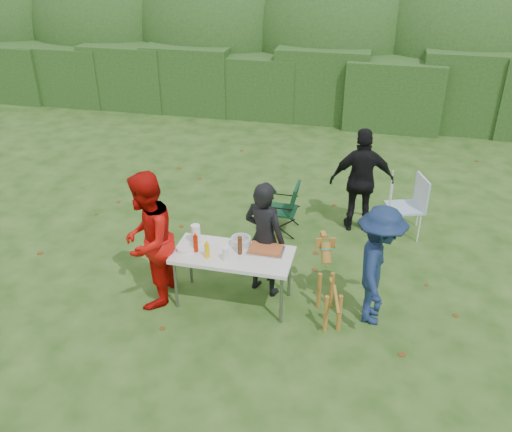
% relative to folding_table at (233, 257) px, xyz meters
% --- Properties ---
extents(ground, '(80.00, 80.00, 0.00)m').
position_rel_folding_table_xyz_m(ground, '(0.15, -0.30, -0.69)').
color(ground, '#1E4211').
extents(hedge_row, '(22.00, 1.40, 1.70)m').
position_rel_folding_table_xyz_m(hedge_row, '(0.15, 7.70, 0.16)').
color(hedge_row, '#23471C').
rests_on(hedge_row, ground).
extents(shrub_backdrop, '(20.00, 2.60, 3.20)m').
position_rel_folding_table_xyz_m(shrub_backdrop, '(0.15, 9.30, 0.91)').
color(shrub_backdrop, '#3D6628').
rests_on(shrub_backdrop, ground).
extents(folding_table, '(1.50, 0.70, 0.74)m').
position_rel_folding_table_xyz_m(folding_table, '(0.00, 0.00, 0.00)').
color(folding_table, silver).
rests_on(folding_table, ground).
extents(person_cook, '(0.68, 0.56, 1.60)m').
position_rel_folding_table_xyz_m(person_cook, '(0.33, 0.34, 0.11)').
color(person_cook, black).
rests_on(person_cook, ground).
extents(person_red_jacket, '(0.75, 0.93, 1.81)m').
position_rel_folding_table_xyz_m(person_red_jacket, '(-1.04, -0.21, 0.22)').
color(person_red_jacket, '#B80D08').
rests_on(person_red_jacket, ground).
extents(person_black_puffy, '(1.05, 0.59, 1.69)m').
position_rel_folding_table_xyz_m(person_black_puffy, '(1.44, 2.31, 0.16)').
color(person_black_puffy, black).
rests_on(person_black_puffy, ground).
extents(child, '(0.58, 1.01, 1.56)m').
position_rel_folding_table_xyz_m(child, '(1.78, 0.07, 0.09)').
color(child, '#14254A').
rests_on(child, ground).
extents(dog, '(0.64, 1.00, 0.89)m').
position_rel_folding_table_xyz_m(dog, '(1.24, -0.06, -0.24)').
color(dog, olive).
rests_on(dog, ground).
extents(camping_chair, '(0.53, 0.53, 0.84)m').
position_rel_folding_table_xyz_m(camping_chair, '(0.25, 1.95, -0.27)').
color(camping_chair, '#0E351F').
rests_on(camping_chair, ground).
extents(lawn_chair, '(0.72, 0.72, 0.95)m').
position_rel_folding_table_xyz_m(lawn_chair, '(2.14, 2.36, -0.21)').
color(lawn_chair, teal).
rests_on(lawn_chair, ground).
extents(food_tray, '(0.45, 0.30, 0.02)m').
position_rel_folding_table_xyz_m(food_tray, '(0.39, 0.15, 0.06)').
color(food_tray, '#B7B7BA').
rests_on(food_tray, folding_table).
extents(focaccia_bread, '(0.40, 0.26, 0.04)m').
position_rel_folding_table_xyz_m(focaccia_bread, '(0.39, 0.15, 0.09)').
color(focaccia_bread, '#B1592B').
rests_on(focaccia_bread, food_tray).
extents(mustard_bottle, '(0.06, 0.06, 0.20)m').
position_rel_folding_table_xyz_m(mustard_bottle, '(-0.28, -0.16, 0.15)').
color(mustard_bottle, '#FABD04').
rests_on(mustard_bottle, folding_table).
extents(ketchup_bottle, '(0.06, 0.06, 0.22)m').
position_rel_folding_table_xyz_m(ketchup_bottle, '(-0.46, -0.06, 0.16)').
color(ketchup_bottle, '#A71700').
rests_on(ketchup_bottle, folding_table).
extents(beer_bottle, '(0.06, 0.06, 0.24)m').
position_rel_folding_table_xyz_m(beer_bottle, '(0.09, 0.02, 0.17)').
color(beer_bottle, '#47230F').
rests_on(beer_bottle, folding_table).
extents(paper_towel_roll, '(0.12, 0.12, 0.26)m').
position_rel_folding_table_xyz_m(paper_towel_roll, '(-0.53, 0.13, 0.18)').
color(paper_towel_roll, white).
rests_on(paper_towel_roll, folding_table).
extents(cup_stack, '(0.08, 0.08, 0.18)m').
position_rel_folding_table_xyz_m(cup_stack, '(-0.04, -0.17, 0.14)').
color(cup_stack, white).
rests_on(cup_stack, folding_table).
extents(pasta_bowl, '(0.26, 0.26, 0.10)m').
position_rel_folding_table_xyz_m(pasta_bowl, '(0.05, 0.23, 0.10)').
color(pasta_bowl, silver).
rests_on(pasta_bowl, folding_table).
extents(plate_stack, '(0.24, 0.24, 0.05)m').
position_rel_folding_table_xyz_m(plate_stack, '(-0.60, -0.06, 0.08)').
color(plate_stack, white).
rests_on(plate_stack, folding_table).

